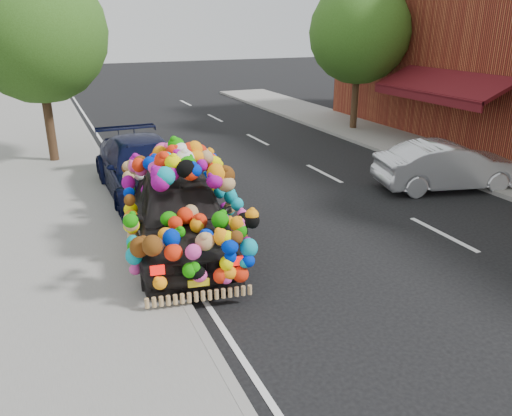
{
  "coord_description": "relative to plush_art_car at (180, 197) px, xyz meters",
  "views": [
    {
      "loc": [
        -4.09,
        -7.47,
        4.35
      ],
      "look_at": [
        -0.39,
        1.0,
        0.86
      ],
      "focal_mm": 35.0,
      "sensor_mm": 36.0,
      "label": 1
    }
  ],
  "objects": [
    {
      "name": "tree_far_b",
      "position": [
        9.79,
        8.5,
        2.77
      ],
      "size": [
        4.0,
        4.0,
        5.9
      ],
      "color": "#332114",
      "rests_on": "ground"
    },
    {
      "name": "sidewalk",
      "position": [
        -2.51,
        -1.5,
        -1.06
      ],
      "size": [
        4.0,
        60.0,
        0.12
      ],
      "primitive_type": "cube",
      "color": "gray",
      "rests_on": "ground"
    },
    {
      "name": "navy_sedan",
      "position": [
        0.04,
        3.64,
        -0.39
      ],
      "size": [
        2.13,
        5.1,
        1.47
      ],
      "primitive_type": "imported",
      "rotation": [
        0.0,
        0.0,
        0.01
      ],
      "color": "black",
      "rests_on": "ground"
    },
    {
      "name": "silver_hatchback",
      "position": [
        7.73,
        0.92,
        -0.48
      ],
      "size": [
        4.14,
        2.3,
        1.29
      ],
      "primitive_type": "imported",
      "rotation": [
        0.0,
        0.0,
        1.32
      ],
      "color": "silver",
      "rests_on": "ground"
    },
    {
      "name": "plush_art_car",
      "position": [
        0.0,
        0.0,
        0.0
      ],
      "size": [
        2.9,
        5.01,
        2.19
      ],
      "rotation": [
        0.0,
        0.0,
        -0.16
      ],
      "color": "black",
      "rests_on": "ground"
    },
    {
      "name": "footpath_far",
      "position": [
        9.99,
        1.5,
        -1.06
      ],
      "size": [
        3.0,
        40.0,
        0.12
      ],
      "primitive_type": "cube",
      "color": "gray",
      "rests_on": "ground"
    },
    {
      "name": "kerb",
      "position": [
        -0.56,
        -1.5,
        -1.06
      ],
      "size": [
        0.15,
        60.0,
        0.13
      ],
      "primitive_type": "cube",
      "color": "gray",
      "rests_on": "ground"
    },
    {
      "name": "tree_near_sidewalk",
      "position": [
        -2.01,
        8.0,
        2.9
      ],
      "size": [
        4.2,
        4.2,
        6.13
      ],
      "color": "#332114",
      "rests_on": "ground"
    },
    {
      "name": "ground",
      "position": [
        1.79,
        -1.5,
        -1.12
      ],
      "size": [
        100.0,
        100.0,
        0.0
      ],
      "primitive_type": "plane",
      "color": "black",
      "rests_on": "ground"
    },
    {
      "name": "lane_markings",
      "position": [
        5.39,
        -1.5,
        -1.12
      ],
      "size": [
        6.0,
        50.0,
        0.01
      ],
      "primitive_type": null,
      "color": "silver",
      "rests_on": "ground"
    }
  ]
}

